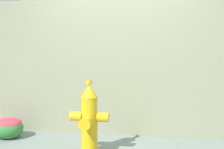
% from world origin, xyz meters
% --- Properties ---
extents(stone_wall, '(5.47, 0.36, 2.09)m').
position_xyz_m(stone_wall, '(0.00, 0.92, 1.05)').
color(stone_wall, gray).
rests_on(stone_wall, ground).
extents(fire_hydrant, '(0.50, 0.40, 0.95)m').
position_xyz_m(fire_hydrant, '(-0.22, -0.10, 0.44)').
color(fire_hydrant, gold).
rests_on(fire_hydrant, ground).
extents(flower_bush_left, '(0.46, 0.42, 0.32)m').
position_xyz_m(flower_bush_left, '(-1.59, 0.34, 0.17)').
color(flower_bush_left, '#347C36').
rests_on(flower_bush_left, ground).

